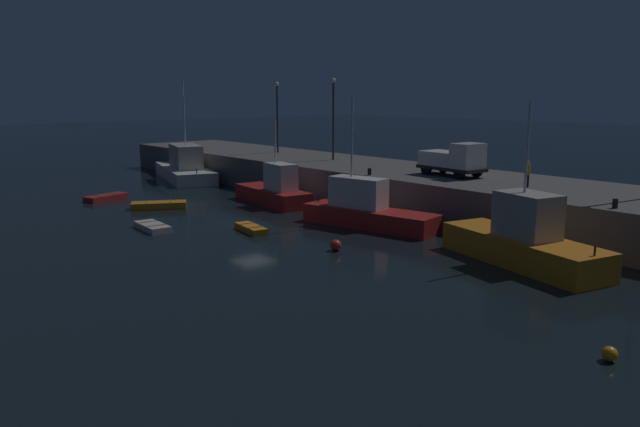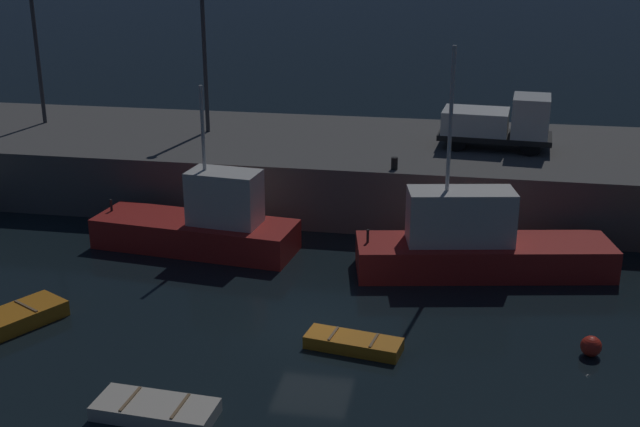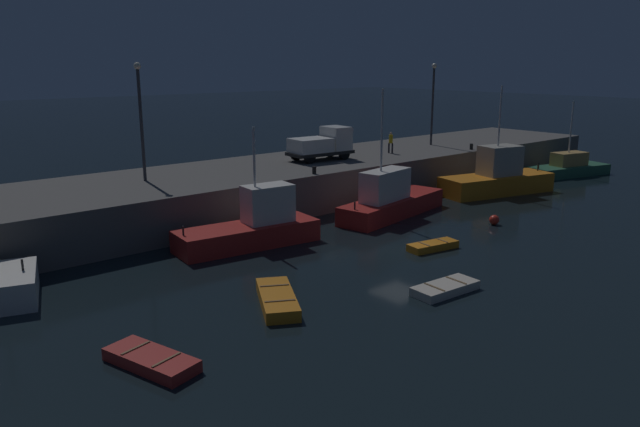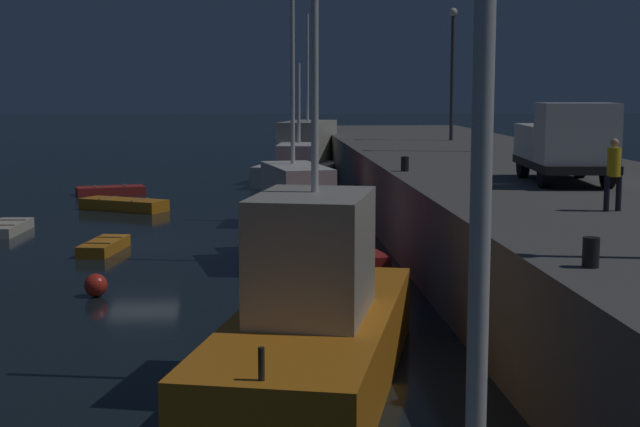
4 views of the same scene
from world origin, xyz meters
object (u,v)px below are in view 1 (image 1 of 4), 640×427
rowboat_white_mid (159,205)px  lamp_post_east (333,112)px  fishing_boat_blue (524,241)px  rowboat_blue_far (152,227)px  fishing_trawler_red (185,168)px  bollard_west (615,204)px  dinghy_red_small (251,229)px  dockworker (528,172)px  fishing_boat_white (274,191)px  bollard_central (369,172)px  fishing_trawler_green (366,210)px  dinghy_orange_near (106,197)px  mooring_buoy_near (336,245)px  utility_truck (454,160)px  mooring_buoy_mid (610,354)px  lamp_post_west (277,111)px

rowboat_white_mid → lamp_post_east: size_ratio=0.59×
fishing_boat_blue → rowboat_blue_far: bearing=-151.6°
fishing_trawler_red → bollard_west: size_ratio=26.22×
dinghy_red_small → dockworker: dockworker is taller
fishing_boat_white → bollard_west: (25.16, 3.66, 1.97)m
fishing_boat_white → bollard_central: size_ratio=16.31×
bollard_central → fishing_trawler_green: bearing=-47.3°
fishing_boat_blue → rowboat_blue_far: fishing_boat_blue is taller
dinghy_orange_near → bollard_central: 22.34m
fishing_trawler_red → fishing_boat_blue: bearing=-3.2°
fishing_boat_white → lamp_post_east: 10.67m
dinghy_red_small → lamp_post_east: (-9.52, 15.62, 6.89)m
dockworker → bollard_central: bearing=-163.3°
mooring_buoy_near → utility_truck: (-2.56, 13.89, 3.67)m
bollard_central → lamp_post_east: bearing=152.3°
rowboat_white_mid → utility_truck: 22.58m
fishing_boat_white → dockworker: fishing_boat_white is taller
mooring_buoy_mid → bollard_west: size_ratio=1.01×
lamp_post_east → dockworker: 21.00m
dinghy_red_small → bollard_west: bearing=30.9°
fishing_trawler_green → rowboat_blue_far: bearing=-126.5°
mooring_buoy_mid → fishing_trawler_red: bearing=167.6°
fishing_boat_white → dinghy_orange_near: (-10.70, -9.55, -0.84)m
rowboat_blue_far → dinghy_red_small: bearing=44.3°
fishing_trawler_green → dockworker: 10.60m
rowboat_blue_far → bollard_west: bearing=34.1°
dinghy_red_small → lamp_post_west: 25.34m
bollard_west → fishing_boat_white: bearing=-171.7°
rowboat_blue_far → bollard_central: bollard_central is taller
dinghy_red_small → lamp_post_west: size_ratio=0.44×
dinghy_orange_near → rowboat_blue_far: (13.16, -2.15, -0.02)m
mooring_buoy_mid → fishing_boat_white: bearing=163.6°
fishing_boat_white → utility_truck: 14.26m
rowboat_white_mid → dinghy_red_small: rowboat_white_mid is taller
lamp_post_west → fishing_trawler_green: bearing=-22.7°
fishing_boat_white → rowboat_blue_far: bearing=-78.1°
rowboat_white_mid → fishing_trawler_green: bearing=26.7°
mooring_buoy_near → lamp_post_west: size_ratio=0.09×
rowboat_white_mid → dinghy_orange_near: bearing=-166.4°
fishing_trawler_green → lamp_post_east: (-13.21, 8.89, 5.98)m
lamp_post_west → bollard_central: (18.65, -5.48, -3.95)m
fishing_trawler_green → dinghy_red_small: (-3.69, -6.73, -0.91)m
fishing_boat_blue → mooring_buoy_near: bearing=-146.8°
fishing_trawler_red → bollard_central: bearing=4.4°
mooring_buoy_near → mooring_buoy_mid: bearing=-9.7°
fishing_trawler_green → rowboat_white_mid: (-14.99, -7.56, -0.85)m
dockworker → bollard_west: 7.57m
rowboat_white_mid → rowboat_blue_far: (6.65, -3.72, -0.06)m
rowboat_white_mid → dinghy_red_small: bearing=4.2°
lamp_post_east → dinghy_orange_near: bearing=-114.7°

